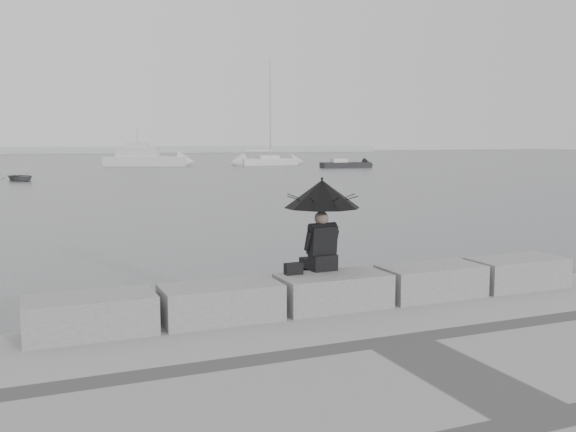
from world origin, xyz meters
name	(u,v)px	position (x,y,z in m)	size (l,w,h in m)	color
ground	(320,333)	(0.00, 0.00, 0.00)	(360.00, 360.00, 0.00)	#4C4F52
stone_block_far_left	(90,316)	(-3.40, -0.45, 0.75)	(1.60, 0.80, 0.50)	slate
stone_block_left	(221,303)	(-1.70, -0.45, 0.75)	(1.60, 0.80, 0.50)	slate
stone_block_centre	(333,291)	(0.00, -0.45, 0.75)	(1.60, 0.80, 0.50)	slate
stone_block_right	(431,281)	(1.70, -0.45, 0.75)	(1.60, 0.80, 0.50)	slate
stone_block_far_right	(517,273)	(3.40, -0.45, 0.75)	(1.60, 0.80, 0.50)	slate
seated_person	(322,204)	(-0.01, -0.08, 1.99)	(1.13, 1.13, 1.39)	black
bag	(293,269)	(-0.53, -0.22, 1.08)	(0.25, 0.15, 0.16)	black
distant_landmass	(0,150)	(-8.14, 154.51, 0.90)	(180.00, 8.00, 2.80)	#AAADB0
sailboat_right	(267,161)	(24.11, 65.51, 0.53)	(7.58, 3.20, 12.90)	silver
motor_cruiser	(146,158)	(9.72, 68.09, 0.89)	(9.94, 5.99, 4.50)	silver
small_motorboat	(346,165)	(29.32, 54.69, 0.32)	(5.76, 2.01, 1.10)	black
dinghy	(21,177)	(-4.08, 42.80, 0.27)	(3.19, 1.35, 0.54)	gray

